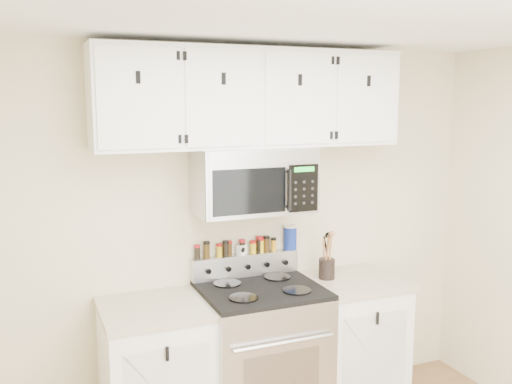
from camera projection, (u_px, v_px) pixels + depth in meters
The scene contains 21 objects.
back_wall at pixel (243, 232), 3.89m from camera, with size 3.50×0.01×2.50m, color #C5BC93.
ceiling at pixel (412, 1), 2.11m from camera, with size 3.50×3.50×0.01m, color white.
range at pixel (261, 356), 3.72m from camera, with size 0.76×0.65×1.10m.
base_cabinet_left at pixel (156, 377), 3.49m from camera, with size 0.64×0.62×0.92m.
base_cabinet_right at pixel (350, 341), 4.01m from camera, with size 0.64×0.62×0.92m.
microwave at pixel (254, 180), 3.66m from camera, with size 0.76×0.44×0.42m.
upper_cabinets at pixel (252, 98), 3.60m from camera, with size 2.00×0.35×0.62m.
utensil_crock at pixel (327, 267), 3.92m from camera, with size 0.11×0.11×0.32m.
kitchen_timer at pixel (241, 250), 3.87m from camera, with size 0.06×0.05×0.07m, color white.
salt_canister at pixel (290, 237), 4.00m from camera, with size 0.09×0.09×0.17m.
spice_jar_0 at pixel (197, 252), 3.75m from camera, with size 0.04×0.04×0.10m.
spice_jar_1 at pixel (207, 250), 3.77m from camera, with size 0.04×0.04×0.11m.
spice_jar_2 at pixel (219, 250), 3.81m from camera, with size 0.04×0.04×0.09m.
spice_jar_3 at pixel (226, 248), 3.83m from camera, with size 0.04×0.04×0.11m.
spice_jar_4 at pixel (230, 248), 3.84m from camera, with size 0.04×0.04×0.10m.
spice_jar_5 at pixel (242, 247), 3.87m from camera, with size 0.04×0.04×0.10m.
spice_jar_6 at pixel (253, 247), 3.90m from camera, with size 0.04×0.04×0.09m.
spice_jar_7 at pixel (260, 244), 3.92m from camera, with size 0.05×0.05×0.11m.
spice_jar_8 at pixel (260, 245), 3.92m from camera, with size 0.05×0.05×0.10m.
spice_jar_9 at pixel (266, 244), 3.94m from camera, with size 0.04×0.04×0.11m.
spice_jar_10 at pixel (274, 244), 3.96m from camera, with size 0.04×0.04×0.09m.
Camera 1 is at (-1.37, -1.81, 2.13)m, focal length 40.00 mm.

